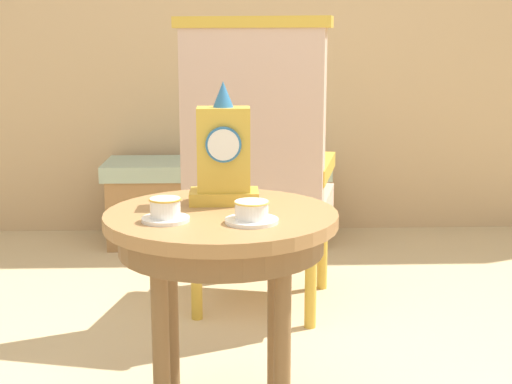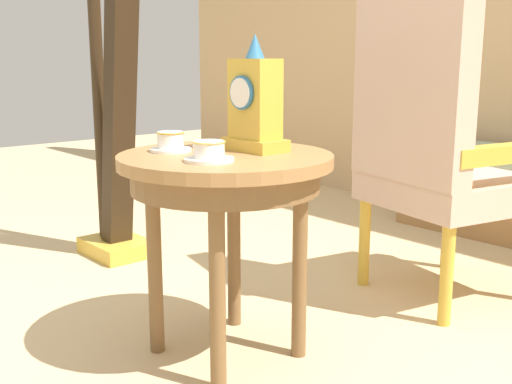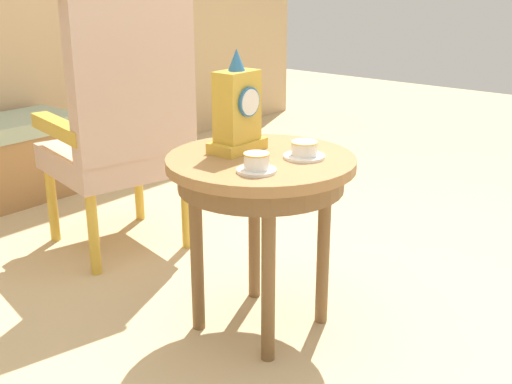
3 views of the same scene
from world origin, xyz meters
The scene contains 6 objects.
ground_plane centered at (0.00, 0.00, 0.00)m, with size 10.00×10.00×0.00m, color tan.
side_table centered at (0.01, 0.09, 0.53)m, with size 0.62×0.62×0.61m.
teacup_left centered at (-0.13, -0.01, 0.64)m, with size 0.12×0.12×0.06m.
teacup_right centered at (0.09, -0.03, 0.64)m, with size 0.13×0.13×0.06m.
mantel_clock centered at (0.02, 0.19, 0.75)m, with size 0.19×0.11×0.34m.
armchair centered at (0.14, 0.93, 0.59)m, with size 0.65×0.64×1.14m.
Camera 3 is at (-1.58, -1.19, 1.19)m, focal length 45.93 mm.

